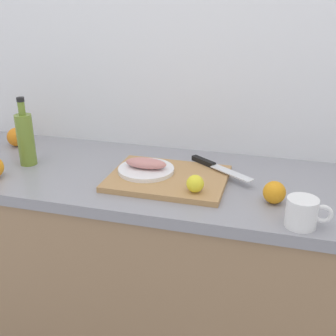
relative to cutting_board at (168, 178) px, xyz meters
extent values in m
cube|color=white|center=(0.01, 0.37, 0.34)|extent=(3.20, 0.05, 2.50)
cube|color=#9E7A56|center=(0.01, 0.04, -0.48)|extent=(2.00, 0.58, 0.86)
cube|color=gray|center=(0.01, 0.04, -0.03)|extent=(2.00, 0.60, 0.04)
cube|color=tan|center=(0.00, 0.00, 0.00)|extent=(0.41, 0.31, 0.02)
cylinder|color=white|center=(-0.09, 0.01, 0.02)|extent=(0.20, 0.20, 0.01)
ellipsoid|color=tan|center=(-0.09, 0.01, 0.04)|extent=(0.15, 0.07, 0.04)
cube|color=silver|center=(0.22, 0.06, 0.02)|extent=(0.17, 0.13, 0.00)
cube|color=black|center=(0.10, 0.15, 0.02)|extent=(0.10, 0.08, 0.02)
sphere|color=yellow|center=(0.12, -0.10, 0.04)|extent=(0.06, 0.06, 0.06)
cylinder|color=olive|center=(-0.57, 0.01, 0.09)|extent=(0.06, 0.06, 0.20)
cylinder|color=olive|center=(-0.57, 0.01, 0.21)|extent=(0.03, 0.03, 0.05)
cylinder|color=black|center=(-0.57, 0.01, 0.25)|extent=(0.03, 0.03, 0.02)
cylinder|color=white|center=(0.45, -0.20, 0.03)|extent=(0.09, 0.09, 0.09)
torus|color=white|center=(0.51, -0.20, 0.04)|extent=(0.06, 0.01, 0.06)
sphere|color=orange|center=(-0.73, 0.18, 0.03)|extent=(0.08, 0.08, 0.08)
sphere|color=orange|center=(0.37, -0.07, 0.03)|extent=(0.07, 0.07, 0.07)
camera|label=1|loc=(0.37, -1.31, 0.61)|focal=44.99mm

